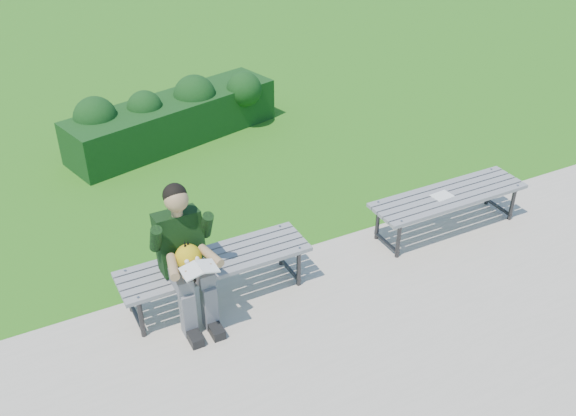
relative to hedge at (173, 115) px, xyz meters
The scene contains 7 objects.
ground 3.19m from the hedge, 91.05° to the right, with size 80.00×80.00×0.00m.
walkway 4.93m from the hedge, 90.68° to the right, with size 30.00×3.50×0.02m.
hedge is the anchor object (origin of this frame).
bench_left 3.58m from the hedge, 102.40° to the right, with size 1.80×0.50×0.46m.
bench_right 4.05m from the hedge, 61.64° to the right, with size 1.80×0.50×0.46m.
seated_boy 3.76m from the hedge, 106.57° to the right, with size 0.56×0.76×1.31m.
paper_sheet 4.00m from the hedge, 62.90° to the right, with size 0.23×0.18×0.01m.
Camera 1 is at (-2.29, -4.86, 4.02)m, focal length 40.00 mm.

